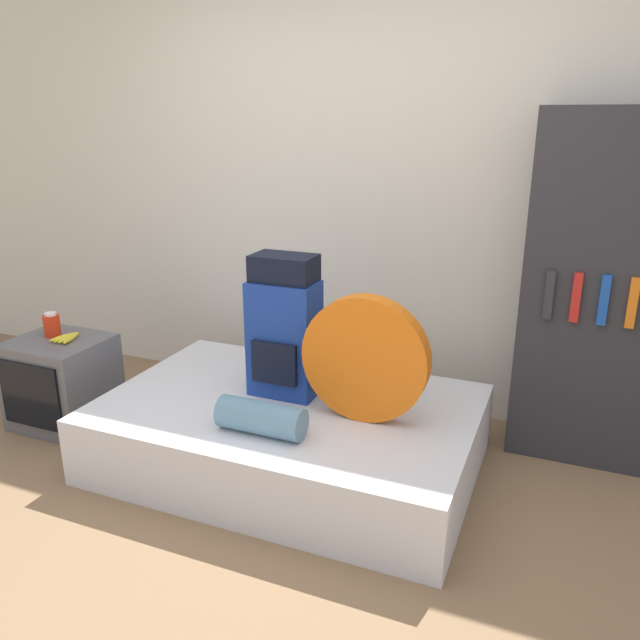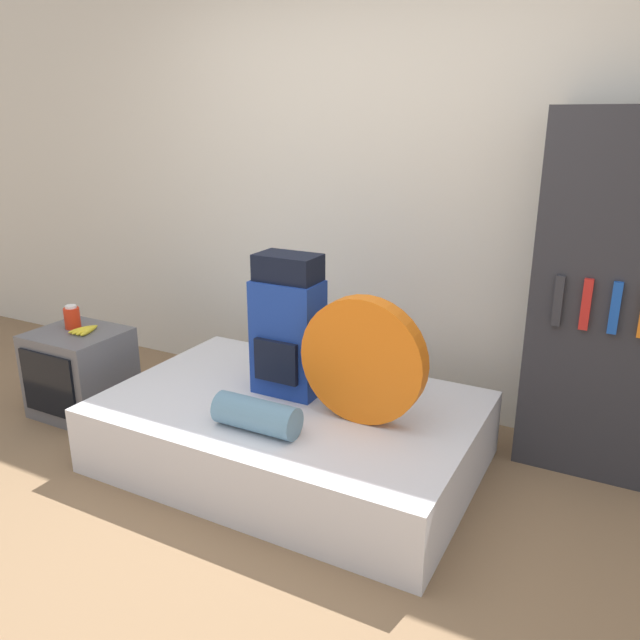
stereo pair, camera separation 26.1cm
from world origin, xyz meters
The scene contains 10 objects.
ground_plane centered at (0.00, 0.00, 0.00)m, with size 16.00×16.00×0.00m, color #846647.
wall_back centered at (0.00, 1.75, 1.30)m, with size 8.00×0.05×2.60m.
bed centered at (-0.03, 0.82, 0.17)m, with size 1.83×1.21×0.34m.
backpack centered at (-0.10, 0.91, 0.69)m, with size 0.34×0.24×0.72m.
tent_bag centered at (0.37, 0.80, 0.64)m, with size 0.60×0.09×0.60m.
sleeping_roll centered at (-0.01, 0.48, 0.42)m, with size 0.40×0.15×0.15m.
television centered at (-1.42, 0.73, 0.26)m, with size 0.51×0.47×0.51m.
canister centered at (-1.49, 0.77, 0.58)m, with size 0.09×0.09×0.14m.
banana_bunch centered at (-1.36, 0.75, 0.52)m, with size 0.13×0.18×0.03m.
bookshelf centered at (1.35, 1.52, 0.87)m, with size 0.75×0.35×1.75m.
Camera 1 is at (1.20, -1.73, 1.70)m, focal length 35.00 mm.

